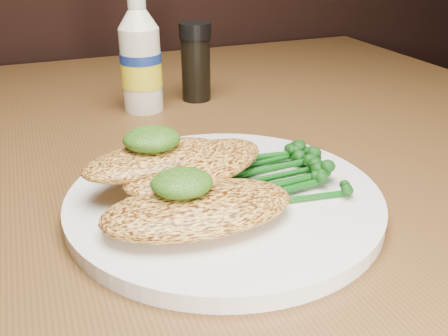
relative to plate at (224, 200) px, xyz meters
name	(u,v)px	position (x,y,z in m)	size (l,w,h in m)	color
plate	(224,200)	(0.00, 0.00, 0.00)	(0.28, 0.28, 0.01)	white
chicken_front	(198,208)	(-0.04, -0.04, 0.02)	(0.15, 0.08, 0.02)	#F3B44D
chicken_mid	(196,165)	(-0.02, 0.02, 0.03)	(0.15, 0.07, 0.02)	#F3B44D
chicken_back	(154,159)	(-0.05, 0.03, 0.03)	(0.13, 0.07, 0.02)	#F3B44D
pesto_front	(182,183)	(-0.05, -0.03, 0.04)	(0.05, 0.04, 0.02)	black
pesto_back	(152,139)	(-0.05, 0.04, 0.05)	(0.05, 0.05, 0.02)	black
broccolini_bundle	(272,169)	(0.05, 0.01, 0.02)	(0.13, 0.10, 0.02)	#115114
mayo_bottle	(140,54)	(-0.01, 0.28, 0.07)	(0.05, 0.05, 0.15)	white
pepper_grinder	(196,62)	(0.08, 0.30, 0.05)	(0.04, 0.04, 0.11)	black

